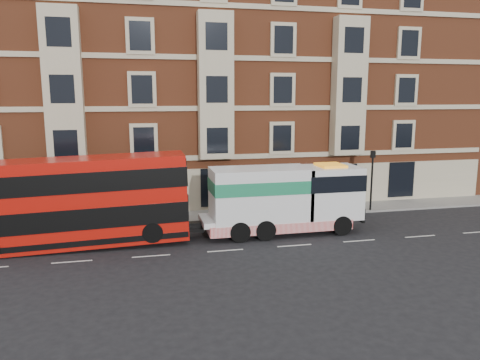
# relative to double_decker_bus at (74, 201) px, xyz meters

# --- Properties ---
(ground) EXTENTS (120.00, 120.00, 0.00)m
(ground) POSITION_rel_double_decker_bus_xyz_m (8.02, -2.57, -2.65)
(ground) COLOR black
(ground) RESTS_ON ground
(sidewalk) EXTENTS (90.00, 3.00, 0.15)m
(sidewalk) POSITION_rel_double_decker_bus_xyz_m (8.02, 4.93, -2.57)
(sidewalk) COLOR slate
(sidewalk) RESTS_ON ground
(victorian_terrace) EXTENTS (45.00, 12.00, 20.40)m
(victorian_terrace) POSITION_rel_double_decker_bus_xyz_m (8.52, 12.43, 7.42)
(victorian_terrace) COLOR brown
(victorian_terrace) RESTS_ON ground
(lamp_post_west) EXTENTS (0.35, 0.15, 4.35)m
(lamp_post_west) POSITION_rel_double_decker_bus_xyz_m (2.02, 3.63, 0.03)
(lamp_post_west) COLOR black
(lamp_post_west) RESTS_ON sidewalk
(lamp_post_east) EXTENTS (0.35, 0.15, 4.35)m
(lamp_post_east) POSITION_rel_double_decker_bus_xyz_m (20.02, 3.63, 0.03)
(lamp_post_east) COLOR black
(lamp_post_east) RESTS_ON sidewalk
(double_decker_bus) EXTENTS (12.33, 2.83, 4.99)m
(double_decker_bus) POSITION_rel_double_decker_bus_xyz_m (0.00, 0.00, 0.00)
(double_decker_bus) COLOR red
(double_decker_bus) RESTS_ON ground
(tow_truck) EXTENTS (9.88, 2.92, 4.12)m
(tow_truck) POSITION_rel_double_decker_bus_xyz_m (12.07, 0.00, -0.46)
(tow_truck) COLOR silver
(tow_truck) RESTS_ON ground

